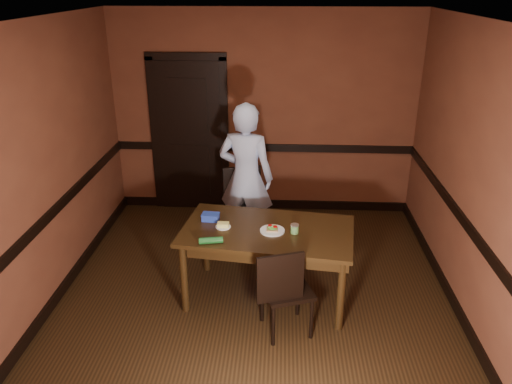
# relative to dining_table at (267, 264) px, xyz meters

# --- Properties ---
(floor) EXTENTS (4.00, 4.50, 0.01)m
(floor) POSITION_rel_dining_table_xyz_m (-0.13, -0.09, -0.39)
(floor) COLOR black
(floor) RESTS_ON ground
(ceiling) EXTENTS (4.00, 4.50, 0.01)m
(ceiling) POSITION_rel_dining_table_xyz_m (-0.13, -0.09, 2.31)
(ceiling) COLOR silver
(ceiling) RESTS_ON ground
(wall_back) EXTENTS (4.00, 0.02, 2.70)m
(wall_back) POSITION_rel_dining_table_xyz_m (-0.13, 2.16, 0.96)
(wall_back) COLOR #5D2D1C
(wall_back) RESTS_ON ground
(wall_front) EXTENTS (4.00, 0.02, 2.70)m
(wall_front) POSITION_rel_dining_table_xyz_m (-0.13, -2.34, 0.96)
(wall_front) COLOR #5D2D1C
(wall_front) RESTS_ON ground
(wall_left) EXTENTS (0.02, 4.50, 2.70)m
(wall_left) POSITION_rel_dining_table_xyz_m (-2.13, -0.09, 0.96)
(wall_left) COLOR #5D2D1C
(wall_left) RESTS_ON ground
(wall_right) EXTENTS (0.02, 4.50, 2.70)m
(wall_right) POSITION_rel_dining_table_xyz_m (1.87, -0.09, 0.96)
(wall_right) COLOR #5D2D1C
(wall_right) RESTS_ON ground
(dado_back) EXTENTS (4.00, 0.03, 0.10)m
(dado_back) POSITION_rel_dining_table_xyz_m (-0.13, 2.15, 0.51)
(dado_back) COLOR black
(dado_back) RESTS_ON ground
(dado_left) EXTENTS (0.03, 4.50, 0.10)m
(dado_left) POSITION_rel_dining_table_xyz_m (-2.11, -0.09, 0.51)
(dado_left) COLOR black
(dado_left) RESTS_ON ground
(dado_right) EXTENTS (0.03, 4.50, 0.10)m
(dado_right) POSITION_rel_dining_table_xyz_m (1.86, -0.09, 0.51)
(dado_right) COLOR black
(dado_right) RESTS_ON ground
(baseboard_back) EXTENTS (4.00, 0.03, 0.12)m
(baseboard_back) POSITION_rel_dining_table_xyz_m (-0.13, 2.15, -0.33)
(baseboard_back) COLOR black
(baseboard_back) RESTS_ON ground
(baseboard_left) EXTENTS (0.03, 4.50, 0.12)m
(baseboard_left) POSITION_rel_dining_table_xyz_m (-2.11, -0.09, -0.33)
(baseboard_left) COLOR black
(baseboard_left) RESTS_ON ground
(baseboard_right) EXTENTS (0.03, 4.50, 0.12)m
(baseboard_right) POSITION_rel_dining_table_xyz_m (1.86, -0.09, -0.33)
(baseboard_right) COLOR black
(baseboard_right) RESTS_ON ground
(door) EXTENTS (1.05, 0.07, 2.20)m
(door) POSITION_rel_dining_table_xyz_m (-1.13, 2.13, 0.71)
(door) COLOR black
(door) RESTS_ON ground
(dining_table) EXTENTS (1.76, 1.14, 0.77)m
(dining_table) POSITION_rel_dining_table_xyz_m (0.00, 0.00, 0.00)
(dining_table) COLOR black
(dining_table) RESTS_ON floor
(chair_far) EXTENTS (0.54, 0.54, 0.97)m
(chair_far) POSITION_rel_dining_table_xyz_m (-0.39, 1.00, 0.10)
(chair_far) COLOR black
(chair_far) RESTS_ON floor
(chair_near) EXTENTS (0.53, 0.53, 0.90)m
(chair_near) POSITION_rel_dining_table_xyz_m (0.19, -0.51, 0.06)
(chair_near) COLOR black
(chair_near) RESTS_ON floor
(person) EXTENTS (0.72, 0.55, 1.77)m
(person) POSITION_rel_dining_table_xyz_m (-0.29, 1.07, 0.50)
(person) COLOR #B0C1E6
(person) RESTS_ON floor
(sandwich_plate) EXTENTS (0.24, 0.24, 0.06)m
(sandwich_plate) POSITION_rel_dining_table_xyz_m (0.05, -0.04, 0.40)
(sandwich_plate) COLOR white
(sandwich_plate) RESTS_ON dining_table
(sauce_jar) EXTENTS (0.08, 0.08, 0.09)m
(sauce_jar) POSITION_rel_dining_table_xyz_m (0.26, -0.07, 0.43)
(sauce_jar) COLOR #5B8F47
(sauce_jar) RESTS_ON dining_table
(cheese_saucer) EXTENTS (0.15, 0.15, 0.05)m
(cheese_saucer) POSITION_rel_dining_table_xyz_m (-0.43, 0.02, 0.40)
(cheese_saucer) COLOR white
(cheese_saucer) RESTS_ON dining_table
(food_tub) EXTENTS (0.18, 0.13, 0.07)m
(food_tub) POSITION_rel_dining_table_xyz_m (-0.58, 0.16, 0.42)
(food_tub) COLOR #2843B0
(food_tub) RESTS_ON dining_table
(wrapped_veg) EXTENTS (0.23, 0.10, 0.06)m
(wrapped_veg) POSITION_rel_dining_table_xyz_m (-0.51, -0.31, 0.42)
(wrapped_veg) COLOR #164D1C
(wrapped_veg) RESTS_ON dining_table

